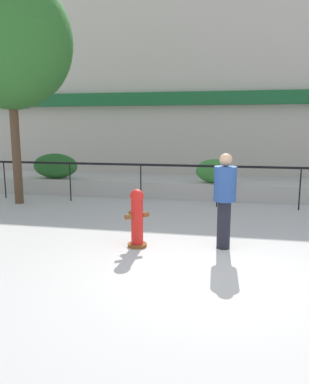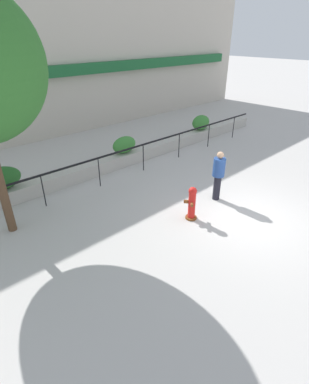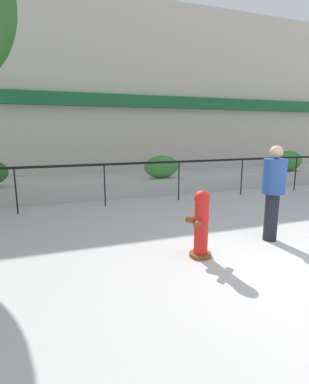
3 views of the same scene
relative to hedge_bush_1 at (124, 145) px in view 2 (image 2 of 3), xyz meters
name	(u,v)px [view 2 (image 2 of 3)]	position (x,y,z in m)	size (l,w,h in m)	color
ground_plane	(246,217)	(0.11, -6.00, -0.86)	(120.00, 120.00, 0.00)	#BCB7B2
building_facade	(51,57)	(0.11, 5.98, 3.13)	(30.00, 1.36, 8.00)	beige
planter_wall_low	(127,157)	(0.11, 0.00, -0.61)	(18.00, 0.70, 0.50)	#B7B2A8
fence_railing_segment	(143,147)	(0.11, -1.10, 0.16)	(15.00, 0.05, 1.15)	black
hedge_bush_1	(124,145)	(0.00, 0.00, 0.00)	(1.14, 0.56, 0.72)	#387F33
hedge_bush_2	(201,122)	(5.10, 0.00, 0.02)	(1.11, 0.70, 0.76)	#387F33
fire_hydrant	(192,203)	(-1.21, -4.86, -0.31)	(0.50, 0.50, 1.08)	brown
pedestrian	(218,173)	(0.35, -4.64, 0.13)	(0.57, 0.57, 1.73)	black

